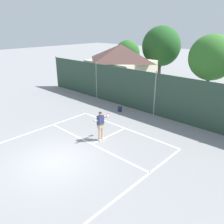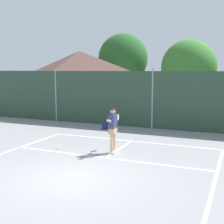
% 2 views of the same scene
% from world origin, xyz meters
% --- Properties ---
extents(ground_plane, '(120.00, 120.00, 0.00)m').
position_xyz_m(ground_plane, '(0.00, 0.00, 0.00)').
color(ground_plane, gray).
extents(court_markings, '(8.30, 11.10, 0.01)m').
position_xyz_m(court_markings, '(0.00, 0.65, 0.00)').
color(court_markings, white).
rests_on(court_markings, ground).
extents(chainlink_fence, '(26.09, 0.09, 3.43)m').
position_xyz_m(chainlink_fence, '(-0.00, 9.00, 1.64)').
color(chainlink_fence, '#284233').
rests_on(chainlink_fence, ground).
extents(clubhouse_building, '(6.37, 5.55, 4.77)m').
position_xyz_m(clubhouse_building, '(-6.89, 12.88, 2.47)').
color(clubhouse_building, beige).
rests_on(clubhouse_building, ground).
extents(treeline_backdrop, '(24.33, 4.10, 6.56)m').
position_xyz_m(treeline_backdrop, '(-0.42, 18.26, 3.71)').
color(treeline_backdrop, brown).
rests_on(treeline_backdrop, ground).
extents(tennis_player, '(0.26, 1.44, 1.85)m').
position_xyz_m(tennis_player, '(0.00, 3.21, 1.11)').
color(tennis_player, silver).
rests_on(tennis_player, ground).
extents(tennis_ball, '(0.07, 0.07, 0.07)m').
position_xyz_m(tennis_ball, '(-2.41, 2.81, 0.03)').
color(tennis_ball, '#CCE033').
rests_on(tennis_ball, ground).
extents(backpack_navy, '(0.30, 0.26, 0.46)m').
position_xyz_m(backpack_navy, '(-2.40, 7.67, 0.19)').
color(backpack_navy, navy).
rests_on(backpack_navy, ground).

